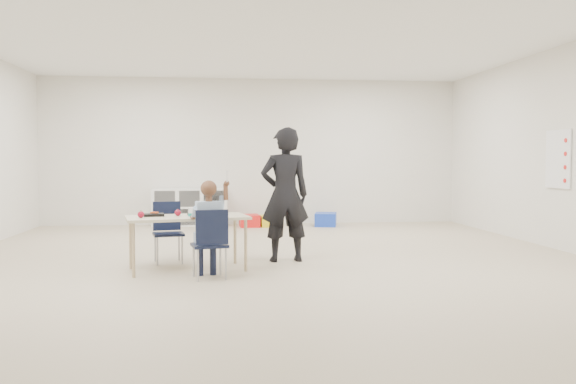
{
  "coord_description": "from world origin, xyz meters",
  "views": [
    {
      "loc": [
        -0.63,
        -7.3,
        1.24
      ],
      "look_at": [
        0.18,
        0.01,
        0.85
      ],
      "focal_mm": 38.0,
      "sensor_mm": 36.0,
      "label": 1
    }
  ],
  "objects": [
    {
      "name": "apple_near",
      "position": [
        -1.11,
        -0.39,
        0.65
      ],
      "size": [
        0.07,
        0.07,
        0.07
      ],
      "primitive_type": "sphere",
      "color": "maroon",
      "rests_on": "table"
    },
    {
      "name": "lunch_tray_near",
      "position": [
        -0.88,
        -0.34,
        0.62
      ],
      "size": [
        0.25,
        0.2,
        0.03
      ],
      "primitive_type": "cube",
      "rotation": [
        0.0,
        0.0,
        0.19
      ],
      "color": "black",
      "rests_on": "table"
    },
    {
      "name": "table",
      "position": [
        -1.0,
        -0.43,
        0.31
      ],
      "size": [
        1.43,
        0.91,
        0.61
      ],
      "rotation": [
        0.0,
        0.0,
        0.19
      ],
      "color": "beige",
      "rests_on": "ground"
    },
    {
      "name": "rules_poster",
      "position": [
        3.98,
        0.6,
        1.25
      ],
      "size": [
        0.02,
        0.6,
        0.8
      ],
      "primitive_type": "cube",
      "color": "white",
      "rests_on": "room"
    },
    {
      "name": "milk_carton",
      "position": [
        -0.94,
        -0.53,
        0.66
      ],
      "size": [
        0.08,
        0.08,
        0.1
      ],
      "primitive_type": "cube",
      "rotation": [
        0.0,
        0.0,
        0.19
      ],
      "color": "white",
      "rests_on": "table"
    },
    {
      "name": "lunch_tray_far",
      "position": [
        -1.37,
        -0.4,
        0.62
      ],
      "size": [
        0.25,
        0.2,
        0.03
      ],
      "primitive_type": "cube",
      "rotation": [
        0.0,
        0.0,
        0.19
      ],
      "color": "black",
      "rests_on": "table"
    },
    {
      "name": "cubby_shelf",
      "position": [
        -1.2,
        4.28,
        0.35
      ],
      "size": [
        1.4,
        0.4,
        0.7
      ],
      "primitive_type": "cube",
      "color": "white",
      "rests_on": "ground"
    },
    {
      "name": "bin_red",
      "position": [
        -0.1,
        3.98,
        0.11
      ],
      "size": [
        0.38,
        0.48,
        0.22
      ],
      "primitive_type": "cube",
      "rotation": [
        0.0,
        0.0,
        0.06
      ],
      "color": "red",
      "rests_on": "ground"
    },
    {
      "name": "adult",
      "position": [
        0.15,
        0.05,
        0.81
      ],
      "size": [
        0.63,
        0.44,
        1.63
      ],
      "primitive_type": "imported",
      "rotation": [
        0.0,
        0.0,
        3.24
      ],
      "color": "black",
      "rests_on": "ground"
    },
    {
      "name": "child",
      "position": [
        -0.75,
        -0.94,
        0.58
      ],
      "size": [
        0.57,
        0.57,
        1.15
      ],
      "primitive_type": null,
      "rotation": [
        0.0,
        0.0,
        0.19
      ],
      "color": "#B0CBEE",
      "rests_on": "chair_near"
    },
    {
      "name": "chair_far",
      "position": [
        -1.25,
        0.09,
        0.37
      ],
      "size": [
        0.41,
        0.39,
        0.73
      ],
      "primitive_type": null,
      "rotation": [
        0.0,
        0.0,
        0.19
      ],
      "color": "black",
      "rests_on": "ground"
    },
    {
      "name": "chair_near",
      "position": [
        -0.75,
        -0.94,
        0.37
      ],
      "size": [
        0.41,
        0.39,
        0.73
      ],
      "primitive_type": null,
      "rotation": [
        0.0,
        0.0,
        0.19
      ],
      "color": "black",
      "rests_on": "ground"
    },
    {
      "name": "bin_blue",
      "position": [
        1.34,
        3.94,
        0.12
      ],
      "size": [
        0.49,
        0.57,
        0.24
      ],
      "primitive_type": "cube",
      "rotation": [
        0.0,
        0.0,
        -0.23
      ],
      "color": "#193DC0",
      "rests_on": "ground"
    },
    {
      "name": "apple_far",
      "position": [
        -1.49,
        -0.58,
        0.65
      ],
      "size": [
        0.07,
        0.07,
        0.07
      ],
      "primitive_type": "sphere",
      "color": "maroon",
      "rests_on": "table"
    },
    {
      "name": "bread_roll",
      "position": [
        -0.72,
        -0.46,
        0.64
      ],
      "size": [
        0.09,
        0.09,
        0.07
      ],
      "primitive_type": "ellipsoid",
      "color": "tan",
      "rests_on": "table"
    },
    {
      "name": "room",
      "position": [
        0.0,
        0.0,
        1.4
      ],
      "size": [
        9.0,
        9.02,
        2.8
      ],
      "color": "#B8A98D",
      "rests_on": "ground"
    },
    {
      "name": "bin_yellow",
      "position": [
        0.28,
        3.97,
        0.1
      ],
      "size": [
        0.35,
        0.44,
        0.21
      ],
      "primitive_type": "cube",
      "rotation": [
        0.0,
        0.0,
        0.05
      ],
      "color": "yellow",
      "rests_on": "ground"
    }
  ]
}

